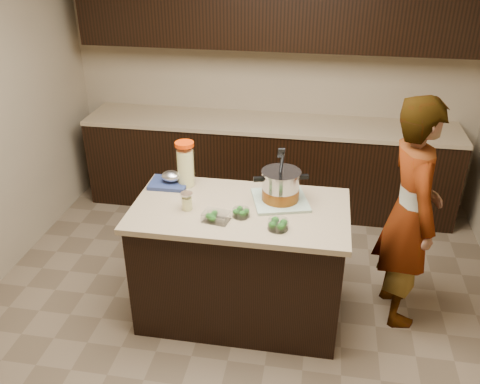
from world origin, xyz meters
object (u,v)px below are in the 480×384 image
object	(u,v)px
island	(240,262)
lemonade_pitcher	(186,166)
stock_pot	(281,187)
person	(410,214)

from	to	relation	value
island	lemonade_pitcher	distance (m)	0.79
island	stock_pot	size ratio (longest dim) A/B	3.84
stock_pot	lemonade_pitcher	bearing A→B (deg)	152.69
stock_pot	person	xyz separation A→B (m)	(0.89, 0.09, -0.17)
stock_pot	lemonade_pitcher	size ratio (longest dim) A/B	1.15
person	island	bearing A→B (deg)	90.95
person	stock_pot	bearing A→B (deg)	85.72
lemonade_pitcher	person	size ratio (longest dim) A/B	0.20
island	stock_pot	distance (m)	0.63
stock_pot	island	bearing A→B (deg)	-169.12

